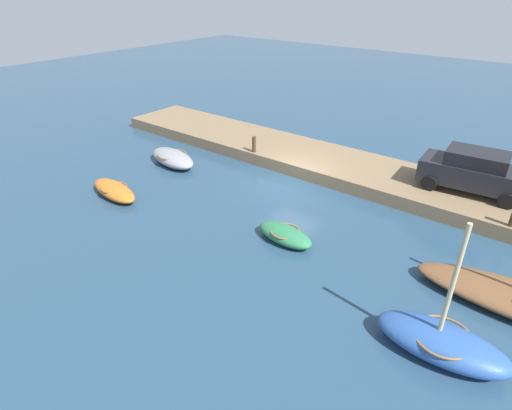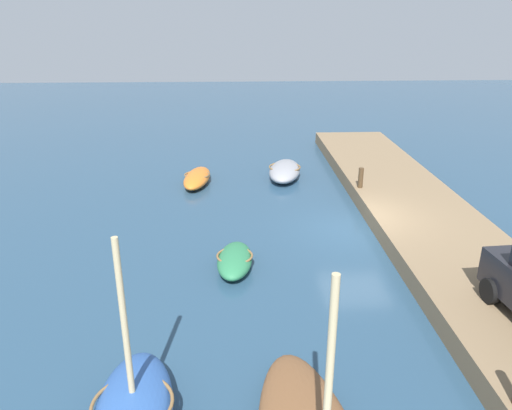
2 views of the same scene
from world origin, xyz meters
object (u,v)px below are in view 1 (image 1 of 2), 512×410
at_px(dinghy_green, 285,235).
at_px(mooring_post_mid_east, 254,144).
at_px(parked_car, 474,171).
at_px(rowboat_grey, 173,158).
at_px(rowboat_blue, 442,342).
at_px(rowboat_orange, 114,190).

relative_size(dinghy_green, mooring_post_mid_east, 2.90).
bearing_deg(parked_car, dinghy_green, 53.84).
bearing_deg(dinghy_green, rowboat_grey, -10.29).
distance_m(mooring_post_mid_east, parked_car, 10.45).
distance_m(rowboat_blue, rowboat_orange, 14.50).
relative_size(dinghy_green, parked_car, 0.56).
bearing_deg(rowboat_grey, mooring_post_mid_east, -128.36).
bearing_deg(rowboat_orange, rowboat_blue, -173.83).
height_order(dinghy_green, rowboat_orange, rowboat_orange).
distance_m(rowboat_orange, parked_car, 15.77).
bearing_deg(mooring_post_mid_east, rowboat_blue, 148.85).
distance_m(rowboat_blue, rowboat_grey, 15.81).
bearing_deg(parked_car, rowboat_orange, 31.07).
xyz_separation_m(dinghy_green, parked_car, (-4.58, -7.41, 1.26)).
xyz_separation_m(rowboat_orange, mooring_post_mid_east, (-2.58, -6.99, 0.75)).
distance_m(dinghy_green, mooring_post_mid_east, 7.75).
bearing_deg(rowboat_grey, dinghy_green, 175.43).
height_order(rowboat_blue, rowboat_grey, rowboat_blue).
height_order(rowboat_orange, parked_car, parked_car).
relative_size(mooring_post_mid_east, parked_car, 0.19).
height_order(dinghy_green, rowboat_grey, rowboat_grey).
xyz_separation_m(rowboat_blue, parked_car, (1.70, -9.35, 1.12)).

